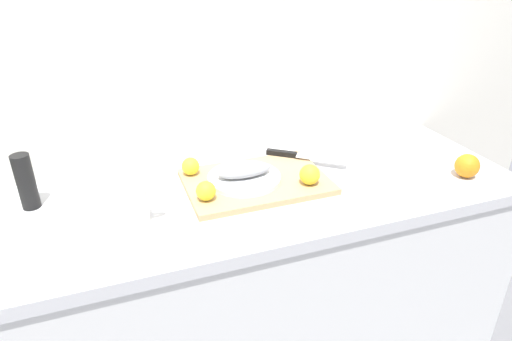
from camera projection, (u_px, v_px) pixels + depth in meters
back_wall at (186, 61)px, 1.49m from camera, size 3.20×0.05×2.50m
kitchen_counter at (221, 308)px, 1.58m from camera, size 2.00×0.60×0.90m
cutting_board at (256, 182)px, 1.45m from camera, size 0.45×0.31×0.02m
white_plate at (244, 178)px, 1.43m from camera, size 0.23×0.23×0.01m
fish_fillet at (244, 171)px, 1.42m from camera, size 0.18×0.08×0.04m
chef_knife at (296, 155)px, 1.58m from camera, size 0.25×0.20×0.02m
lemon_0 at (191, 166)px, 1.46m from camera, size 0.06×0.06×0.06m
lemon_1 at (310, 175)px, 1.40m from camera, size 0.07×0.07×0.07m
lemon_2 at (206, 191)px, 1.31m from camera, size 0.06×0.06×0.06m
coffee_mug_0 at (135, 206)px, 1.23m from camera, size 0.12×0.08×0.11m
orange_0 at (467, 166)px, 1.48m from camera, size 0.08×0.08×0.08m
pepper_mill at (26, 182)px, 1.29m from camera, size 0.05×0.05×0.17m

